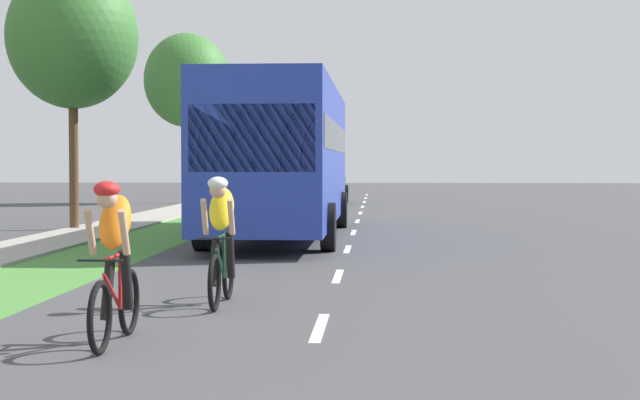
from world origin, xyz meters
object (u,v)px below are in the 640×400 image
Objects in this scene: bus_blue at (283,152)px; pickup_dark_green at (321,184)px; cyclist_lead at (114,261)px; street_tree_near at (73,37)px; street_tree_far at (187,80)px; cyclist_trailing at (221,239)px.

bus_blue reaches higher than pickup_dark_green.
cyclist_lead is 17.14m from street_tree_near.
street_tree_far reaches higher than bus_blue.
street_tree_far reaches higher than pickup_dark_green.
street_tree_far is (-5.92, 18.40, 3.25)m from bus_blue.
street_tree_far is at bearing 90.90° from street_tree_near.
bus_blue is 18.22m from pickup_dark_green.
street_tree_near is 16.36m from street_tree_far.
bus_blue is at bearing -72.17° from street_tree_far.
cyclist_trailing is 0.24× the size of street_tree_far.
pickup_dark_green is at bearing 90.63° from bus_blue.
bus_blue reaches higher than cyclist_lead.
street_tree_far is (-5.72, 0.21, 4.40)m from pickup_dark_green.
bus_blue is 1.60× the size of street_tree_far.
cyclist_lead is 0.15× the size of bus_blue.
cyclist_lead is 2.68m from cyclist_trailing.
street_tree_near is at bearing 160.17° from bus_blue.
street_tree_near is 0.95× the size of street_tree_far.
cyclist_trailing is at bearing -88.37° from bus_blue.
pickup_dark_green is 17.54m from street_tree_near.
pickup_dark_green is (0.09, 31.89, 0.02)m from cyclist_lead.
street_tree_near is at bearing 114.47° from cyclist_trailing.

